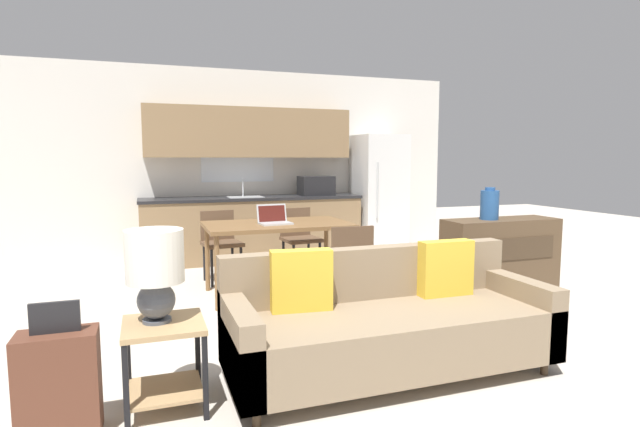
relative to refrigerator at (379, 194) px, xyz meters
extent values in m
plane|color=beige|center=(-1.93, -4.22, -0.89)|extent=(20.00, 20.00, 0.00)
cube|color=silver|center=(-1.93, 0.41, 0.46)|extent=(6.40, 0.06, 2.70)
cube|color=white|center=(-2.08, 0.37, 0.66)|extent=(1.05, 0.01, 0.91)
cube|color=#8E704C|center=(-1.93, 0.07, -0.46)|extent=(3.06, 0.62, 0.86)
cube|color=#232326|center=(-1.93, 0.07, -0.01)|extent=(3.09, 0.65, 0.04)
cube|color=#B2B5B7|center=(-2.05, 0.02, 0.01)|extent=(0.48, 0.36, 0.01)
cylinder|color=#B7BABC|center=(-2.05, 0.19, 0.13)|extent=(0.02, 0.02, 0.24)
cube|color=#8E704C|center=(-1.93, 0.21, 0.91)|extent=(2.90, 0.34, 0.70)
cube|color=black|center=(-1.01, 0.02, 0.15)|extent=(0.48, 0.36, 0.28)
cube|color=white|center=(0.00, 0.00, 0.00)|extent=(0.69, 0.71, 1.79)
cylinder|color=silver|center=(-0.21, -0.38, 0.09)|extent=(0.02, 0.02, 0.80)
cube|color=brown|center=(-2.07, -1.82, -0.15)|extent=(1.50, 0.88, 0.04)
cylinder|color=brown|center=(-2.76, -2.20, -0.53)|extent=(0.05, 0.05, 0.72)
cylinder|color=brown|center=(-1.38, -2.20, -0.53)|extent=(0.05, 0.05, 0.72)
cylinder|color=brown|center=(-2.76, -1.44, -0.53)|extent=(0.05, 0.05, 0.72)
cylinder|color=brown|center=(-1.38, -1.44, -0.53)|extent=(0.05, 0.05, 0.72)
cylinder|color=#3D2D1E|center=(-2.86, -4.36, -0.84)|extent=(0.05, 0.05, 0.10)
cylinder|color=#3D2D1E|center=(-0.90, -4.36, -0.84)|extent=(0.05, 0.05, 0.10)
cylinder|color=#3D2D1E|center=(-2.86, -3.72, -0.84)|extent=(0.05, 0.05, 0.10)
cylinder|color=#3D2D1E|center=(-0.90, -3.72, -0.84)|extent=(0.05, 0.05, 0.10)
cube|color=#847056|center=(-1.88, -4.04, -0.62)|extent=(2.15, 0.80, 0.35)
cube|color=#847056|center=(-1.88, -3.71, -0.44)|extent=(2.15, 0.14, 0.71)
cube|color=#847056|center=(-2.89, -4.04, -0.55)|extent=(0.14, 0.80, 0.49)
cube|color=#847056|center=(-0.87, -4.04, -0.55)|extent=(0.14, 0.80, 0.49)
cube|color=gold|center=(-2.44, -3.84, -0.25)|extent=(0.41, 0.16, 0.40)
cube|color=gold|center=(-1.35, -3.84, -0.25)|extent=(0.40, 0.13, 0.40)
cube|color=tan|center=(-3.31, -3.99, -0.40)|extent=(0.45, 0.45, 0.03)
cube|color=tan|center=(-3.31, -3.99, -0.78)|extent=(0.40, 0.40, 0.02)
cube|color=black|center=(-3.51, -4.19, -0.65)|extent=(0.03, 0.03, 0.48)
cube|color=black|center=(-3.10, -4.19, -0.65)|extent=(0.03, 0.03, 0.48)
cube|color=black|center=(-3.51, -3.79, -0.65)|extent=(0.03, 0.03, 0.48)
cube|color=black|center=(-3.10, -3.79, -0.65)|extent=(0.03, 0.03, 0.48)
cylinder|color=#4C515B|center=(-3.34, -3.96, -0.37)|extent=(0.16, 0.16, 0.02)
sphere|color=#4C515B|center=(-3.34, -3.96, -0.26)|extent=(0.21, 0.21, 0.21)
cylinder|color=white|center=(-3.34, -3.96, 0.00)|extent=(0.32, 0.32, 0.30)
cube|color=brown|center=(-0.16, -2.98, -0.46)|extent=(1.13, 0.38, 0.86)
cube|color=#413020|center=(-0.16, -3.17, -0.29)|extent=(0.91, 0.01, 0.21)
cylinder|color=#234C84|center=(-0.30, -2.97, 0.10)|extent=(0.17, 0.17, 0.28)
cylinder|color=#234C84|center=(-0.30, -2.97, 0.26)|extent=(0.09, 0.09, 0.03)
cube|color=brown|center=(-2.55, -1.12, -0.44)|extent=(0.47, 0.47, 0.04)
cube|color=brown|center=(-2.58, -0.93, -0.25)|extent=(0.40, 0.08, 0.35)
cylinder|color=black|center=(-2.70, -1.31, -0.68)|extent=(0.03, 0.03, 0.43)
cylinder|color=black|center=(-2.36, -1.27, -0.68)|extent=(0.03, 0.03, 0.43)
cylinder|color=black|center=(-2.74, -0.97, -0.68)|extent=(0.03, 0.03, 0.43)
cylinder|color=black|center=(-2.40, -0.93, -0.68)|extent=(0.03, 0.03, 0.43)
cube|color=brown|center=(-1.59, -2.55, -0.44)|extent=(0.45, 0.45, 0.04)
cube|color=brown|center=(-1.61, -2.74, -0.25)|extent=(0.40, 0.06, 0.35)
cylinder|color=black|center=(-1.41, -2.39, -0.68)|extent=(0.03, 0.03, 0.43)
cylinder|color=black|center=(-1.75, -2.37, -0.68)|extent=(0.03, 0.03, 0.43)
cylinder|color=black|center=(-1.44, -2.73, -0.68)|extent=(0.03, 0.03, 0.43)
cylinder|color=black|center=(-1.77, -2.71, -0.68)|extent=(0.03, 0.03, 0.43)
cube|color=brown|center=(-1.59, -1.13, -0.44)|extent=(0.46, 0.46, 0.04)
cube|color=brown|center=(-1.61, -0.94, -0.25)|extent=(0.40, 0.07, 0.35)
cylinder|color=black|center=(-1.75, -1.32, -0.68)|extent=(0.03, 0.03, 0.43)
cylinder|color=black|center=(-1.41, -1.28, -0.68)|extent=(0.03, 0.03, 0.43)
cylinder|color=black|center=(-1.78, -0.98, -0.68)|extent=(0.03, 0.03, 0.43)
cylinder|color=black|center=(-1.44, -0.94, -0.68)|extent=(0.03, 0.03, 0.43)
cube|color=#B7BABC|center=(-2.12, -1.91, -0.12)|extent=(0.34, 0.25, 0.02)
cube|color=#B7BABC|center=(-2.13, -1.80, -0.03)|extent=(0.32, 0.08, 0.20)
cube|color=#4C1914|center=(-2.13, -1.80, -0.03)|extent=(0.29, 0.06, 0.17)
cube|color=brown|center=(-3.83, -4.12, -0.61)|extent=(0.39, 0.22, 0.56)
cube|color=black|center=(-3.83, -4.12, -0.26)|extent=(0.23, 0.02, 0.16)
camera|label=1|loc=(-3.38, -6.87, 0.54)|focal=28.00mm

